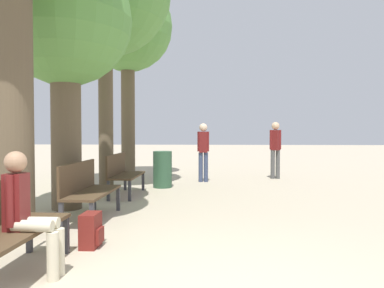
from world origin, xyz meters
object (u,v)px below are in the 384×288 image
(bench_row_0, at_px, (4,223))
(bench_row_2, at_px, (123,172))
(trash_bin, at_px, (163,169))
(backpack, at_px, (91,230))
(pedestrian_mid, at_px, (203,148))
(tree_row_3, at_px, (128,29))
(pedestrian_near, at_px, (275,146))
(tree_row_1, at_px, (65,25))
(bench_row_1, at_px, (87,187))
(person_seated, at_px, (28,210))

(bench_row_0, relative_size, bench_row_2, 1.00)
(bench_row_2, distance_m, trash_bin, 1.45)
(backpack, distance_m, pedestrian_mid, 6.41)
(tree_row_3, bearing_deg, pedestrian_near, -2.90)
(bench_row_2, distance_m, tree_row_3, 5.50)
(pedestrian_near, bearing_deg, tree_row_1, -133.99)
(bench_row_0, height_order, bench_row_1, same)
(bench_row_2, xyz_separation_m, tree_row_3, (-0.68, 3.50, 4.18))
(bench_row_1, bearing_deg, bench_row_2, 90.00)
(tree_row_1, relative_size, backpack, 11.13)
(tree_row_3, relative_size, pedestrian_mid, 3.69)
(tree_row_1, relative_size, pedestrian_mid, 2.82)
(tree_row_3, xyz_separation_m, pedestrian_near, (4.65, -0.24, -3.72))
(bench_row_0, relative_size, tree_row_1, 0.33)
(bench_row_2, relative_size, pedestrian_mid, 0.93)
(bench_row_0, distance_m, person_seated, 0.28)
(pedestrian_mid, bearing_deg, trash_bin, -131.55)
(bench_row_0, relative_size, person_seated, 1.25)
(tree_row_3, bearing_deg, bench_row_1, -83.46)
(pedestrian_mid, bearing_deg, tree_row_1, -121.81)
(bench_row_1, xyz_separation_m, tree_row_3, (-0.68, 5.92, 4.18))
(tree_row_3, bearing_deg, pedestrian_mid, -24.24)
(bench_row_0, bearing_deg, tree_row_1, 101.70)
(backpack, relative_size, trash_bin, 0.45)
(bench_row_1, xyz_separation_m, tree_row_1, (-0.68, 0.86, 2.88))
(backpack, relative_size, pedestrian_near, 0.24)
(tree_row_1, bearing_deg, tree_row_3, 90.00)
(backpack, height_order, trash_bin, trash_bin)
(person_seated, relative_size, pedestrian_near, 0.71)
(backpack, bearing_deg, tree_row_1, 118.17)
(bench_row_1, bearing_deg, trash_bin, 78.46)
(bench_row_2, height_order, pedestrian_near, pedestrian_near)
(pedestrian_mid, relative_size, trash_bin, 1.80)
(bench_row_1, xyz_separation_m, trash_bin, (0.75, 3.65, -0.07))
(tree_row_1, xyz_separation_m, tree_row_3, (0.00, 5.06, 1.30))
(bench_row_2, bearing_deg, bench_row_0, -90.00)
(bench_row_1, bearing_deg, backpack, -68.98)
(trash_bin, bearing_deg, pedestrian_near, 32.13)
(bench_row_2, height_order, person_seated, person_seated)
(bench_row_0, relative_size, pedestrian_mid, 0.93)
(pedestrian_mid, height_order, trash_bin, pedestrian_mid)
(bench_row_1, height_order, trash_bin, same)
(bench_row_0, distance_m, pedestrian_mid, 7.45)
(bench_row_1, distance_m, tree_row_1, 3.08)
(person_seated, bearing_deg, bench_row_2, 92.93)
(backpack, xyz_separation_m, trash_bin, (0.20, 5.09, 0.26))
(bench_row_0, bearing_deg, pedestrian_near, 63.85)
(tree_row_1, xyz_separation_m, trash_bin, (1.42, 2.79, -2.95))
(tree_row_3, bearing_deg, bench_row_0, -85.35)
(tree_row_1, height_order, person_seated, tree_row_1)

